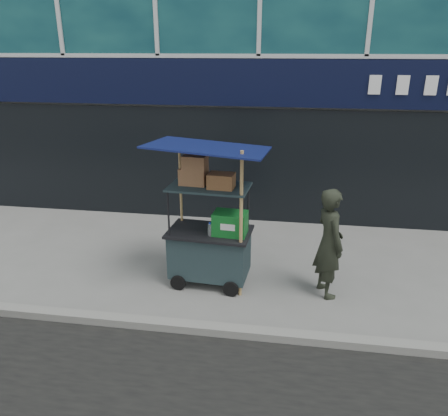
# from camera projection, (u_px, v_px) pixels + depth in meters

# --- Properties ---
(ground) EXTENTS (80.00, 80.00, 0.00)m
(ground) POSITION_uv_depth(u_px,v_px,m) (230.00, 325.00, 5.96)
(ground) COLOR slate
(ground) RESTS_ON ground
(curb) EXTENTS (80.00, 0.18, 0.12)m
(curb) POSITION_uv_depth(u_px,v_px,m) (227.00, 331.00, 5.75)
(curb) COLOR gray
(curb) RESTS_ON ground
(vendor_cart) EXTENTS (1.78, 1.33, 2.30)m
(vendor_cart) POSITION_uv_depth(u_px,v_px,m) (211.00, 236.00, 6.79)
(vendor_cart) COLOR #19272B
(vendor_cart) RESTS_ON ground
(vendor_man) EXTENTS (0.61, 0.72, 1.69)m
(vendor_man) POSITION_uv_depth(u_px,v_px,m) (329.00, 243.00, 6.46)
(vendor_man) COLOR black
(vendor_man) RESTS_ON ground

